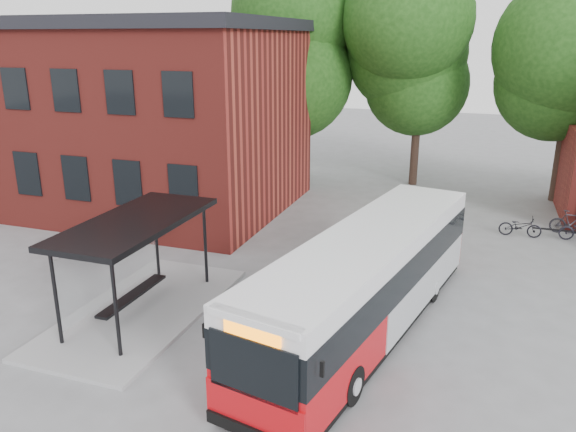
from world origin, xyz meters
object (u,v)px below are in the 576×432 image
(bus_shelter, at_px, (139,267))
(bicycle_1, at_px, (572,222))
(city_bus, at_px, (367,283))
(bicycle_0, at_px, (520,226))

(bus_shelter, distance_m, bicycle_1, 17.32)
(bus_shelter, bearing_deg, bicycle_1, 42.79)
(city_bus, bearing_deg, bicycle_0, 77.37)
(city_bus, height_order, bicycle_0, city_bus)
(bicycle_0, bearing_deg, bicycle_1, -64.43)
(city_bus, xyz_separation_m, bicycle_1, (6.31, 10.61, -0.90))
(bus_shelter, height_order, bicycle_0, bus_shelter)
(bus_shelter, xyz_separation_m, bicycle_0, (10.70, 10.76, -1.02))
(bus_shelter, relative_size, bicycle_0, 4.31)
(bicycle_1, bearing_deg, bus_shelter, 133.72)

